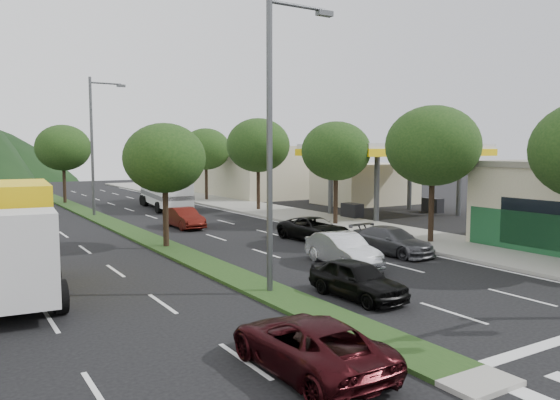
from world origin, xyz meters
TOP-DOWN VIEW (x-y plane):
  - ground at (0.00, 0.00)m, footprint 160.00×160.00m
  - sidewalk_right at (12.50, 25.00)m, footprint 5.00×90.00m
  - median at (0.00, 28.00)m, footprint 1.60×56.00m
  - gas_canopy at (19.00, 22.00)m, footprint 12.20×8.20m
  - bldg_right_far at (19.50, 44.00)m, footprint 10.00×16.00m
  - tree_r_b at (12.00, 12.00)m, footprint 4.80×4.80m
  - tree_r_c at (12.00, 20.00)m, footprint 4.40×4.40m
  - tree_r_d at (12.00, 30.00)m, footprint 5.00×5.00m
  - tree_r_e at (12.00, 40.00)m, footprint 4.60×4.60m
  - tree_med_near at (0.00, 18.00)m, footprint 4.00×4.00m
  - tree_med_far at (0.00, 44.00)m, footprint 4.80×4.80m
  - streetlight_near at (0.21, 8.00)m, footprint 2.60×0.25m
  - streetlight_mid at (0.21, 33.00)m, footprint 2.60×0.25m
  - sedan_silver at (4.81, 10.17)m, footprint 1.99×4.33m
  - suv_maroon at (-2.57, 2.00)m, footprint 2.02×4.38m
  - car_queue_a at (2.15, 6.02)m, footprint 1.66×3.78m
  - car_queue_b at (8.39, 11.02)m, footprint 2.08×4.44m
  - car_queue_c at (3.37, 24.10)m, footprint 1.41×3.87m
  - car_queue_d at (7.54, 16.02)m, footprint 2.47×4.64m
  - box_truck at (-7.47, 12.26)m, footprint 3.50×7.75m
  - motorhome at (6.33, 35.54)m, footprint 3.81×9.13m

SIDE VIEW (x-z plane):
  - ground at x=0.00m, z-range 0.00..0.00m
  - median at x=0.00m, z-range 0.00..0.12m
  - sidewalk_right at x=12.50m, z-range 0.00..0.15m
  - suv_maroon at x=-2.57m, z-range 0.00..1.22m
  - car_queue_d at x=7.54m, z-range 0.00..1.24m
  - car_queue_b at x=8.39m, z-range 0.00..1.25m
  - car_queue_a at x=2.15m, z-range 0.00..1.26m
  - car_queue_c at x=3.37m, z-range 0.00..1.27m
  - sedan_silver at x=4.81m, z-range 0.00..1.38m
  - box_truck at x=-7.47m, z-range -0.10..3.62m
  - motorhome at x=6.33m, z-range 0.11..3.51m
  - bldg_right_far at x=19.50m, z-range 0.00..5.20m
  - tree_med_near at x=0.00m, z-range 1.42..7.44m
  - gas_canopy at x=19.00m, z-range 2.02..7.27m
  - tree_r_c at x=12.00m, z-range 1.51..7.99m
  - tree_r_e at x=12.00m, z-range 1.54..8.25m
  - tree_med_far at x=0.00m, z-range 1.54..8.47m
  - tree_r_b at x=12.00m, z-range 1.57..8.50m
  - tree_r_d at x=12.00m, z-range 1.60..8.76m
  - streetlight_near at x=0.21m, z-range 0.58..10.58m
  - streetlight_mid at x=0.21m, z-range 0.58..10.58m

